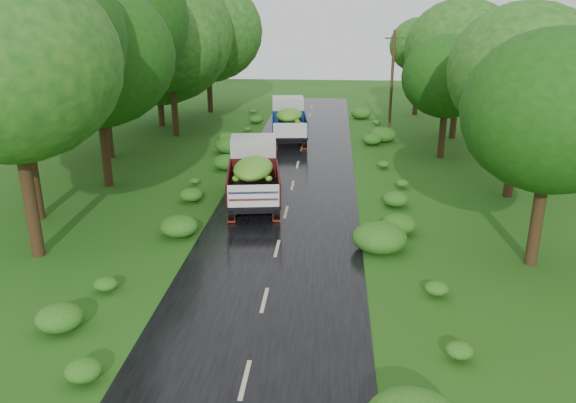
# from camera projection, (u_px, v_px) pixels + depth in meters

# --- Properties ---
(ground) EXTENTS (120.00, 120.00, 0.00)m
(ground) POSITION_uv_depth(u_px,v_px,m) (245.00, 380.00, 13.93)
(ground) COLOR #224B10
(ground) RESTS_ON ground
(road) EXTENTS (6.50, 80.00, 0.02)m
(road) POSITION_uv_depth(u_px,v_px,m) (268.00, 285.00, 18.63)
(road) COLOR black
(road) RESTS_ON ground
(road_lines) EXTENTS (0.12, 69.60, 0.00)m
(road_lines) POSITION_uv_depth(u_px,v_px,m) (271.00, 272.00, 19.57)
(road_lines) COLOR #BFB78C
(road_lines) RESTS_ON road
(truck_near) EXTENTS (3.09, 6.60, 2.67)m
(truck_near) POSITION_uv_depth(u_px,v_px,m) (253.00, 170.00, 26.22)
(truck_near) COLOR black
(truck_near) RESTS_ON ground
(truck_far) EXTENTS (2.90, 6.54, 2.66)m
(truck_far) POSITION_uv_depth(u_px,v_px,m) (289.00, 118.00, 38.30)
(truck_far) COLOR black
(truck_far) RESTS_ON ground
(utility_pole) EXTENTS (1.27, 0.22, 7.27)m
(utility_pole) POSITION_uv_depth(u_px,v_px,m) (392.00, 83.00, 38.66)
(utility_pole) COLOR #382616
(utility_pole) RESTS_ON ground
(trees_left) EXTENTS (7.33, 33.97, 10.18)m
(trees_left) POSITION_uv_depth(u_px,v_px,m) (129.00, 37.00, 33.23)
(trees_left) COLOR black
(trees_left) RESTS_ON ground
(trees_right) EXTENTS (5.47, 32.64, 7.71)m
(trees_right) POSITION_uv_depth(u_px,v_px,m) (472.00, 66.00, 31.47)
(trees_right) COLOR black
(trees_right) RESTS_ON ground
(shrubs) EXTENTS (11.90, 44.00, 0.70)m
(shrubs) POSITION_uv_depth(u_px,v_px,m) (289.00, 191.00, 26.99)
(shrubs) COLOR #165C15
(shrubs) RESTS_ON ground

